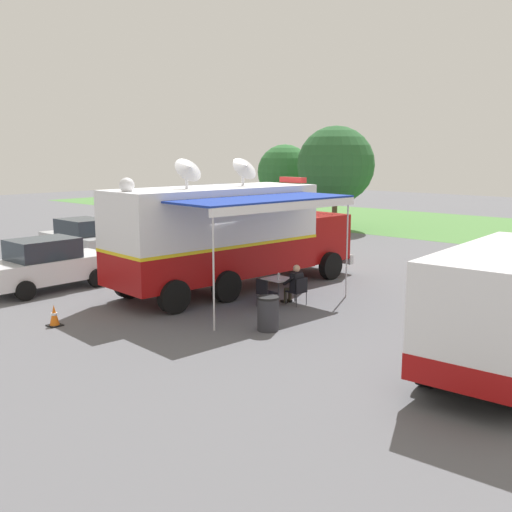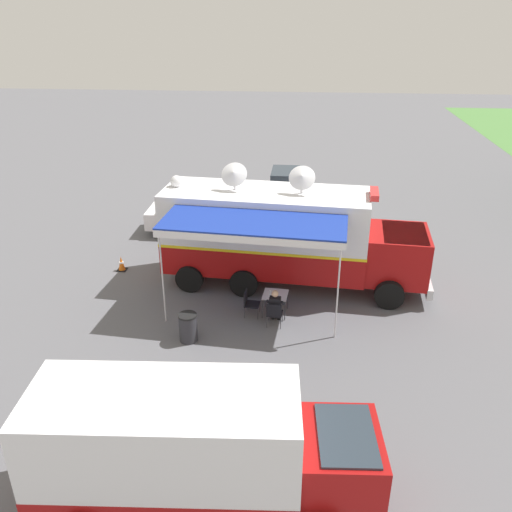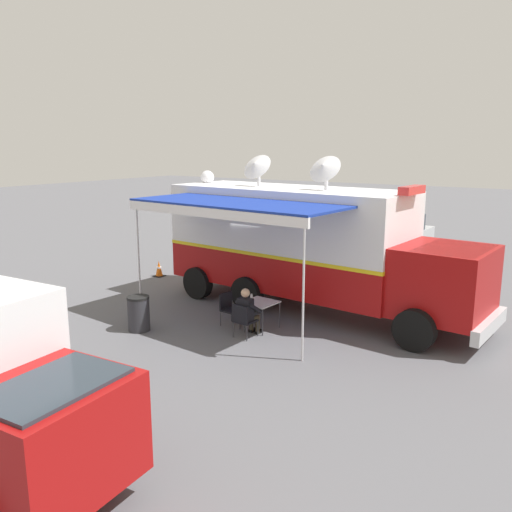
{
  "view_description": "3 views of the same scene",
  "coord_description": "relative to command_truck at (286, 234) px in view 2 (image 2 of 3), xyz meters",
  "views": [
    {
      "loc": [
        14.03,
        -13.37,
        4.62
      ],
      "look_at": [
        2.27,
        -0.46,
        1.56
      ],
      "focal_mm": 41.71,
      "sensor_mm": 36.0,
      "label": 1
    },
    {
      "loc": [
        17.6,
        1.22,
        9.24
      ],
      "look_at": [
        0.95,
        -0.24,
        1.45
      ],
      "focal_mm": 37.26,
      "sensor_mm": 36.0,
      "label": 2
    },
    {
      "loc": [
        13.34,
        7.58,
        4.7
      ],
      "look_at": [
        1.24,
        -0.31,
        1.66
      ],
      "focal_mm": 36.93,
      "sensor_mm": 36.0,
      "label": 3
    }
  ],
  "objects": [
    {
      "name": "support_truck",
      "position": [
        9.8,
        -1.44,
        -0.56
      ],
      "size": [
        2.67,
        6.92,
        2.7
      ],
      "color": "white",
      "rests_on": "ground"
    },
    {
      "name": "trash_bin",
      "position": [
        4.04,
        -2.78,
        -1.49
      ],
      "size": [
        0.57,
        0.57,
        0.91
      ],
      "color": "#2D2D33",
      "rests_on": "ground"
    },
    {
      "name": "seated_responder",
      "position": [
        2.84,
        -0.19,
        -1.3
      ],
      "size": [
        0.69,
        0.58,
        1.25
      ],
      "color": "black",
      "rests_on": "ground"
    },
    {
      "name": "car_far_corner",
      "position": [
        -4.61,
        -4.28,
        -1.07
      ],
      "size": [
        2.03,
        4.21,
        1.76
      ],
      "color": "silver",
      "rests_on": "ground"
    },
    {
      "name": "car_behind_truck",
      "position": [
        -9.04,
        -0.23,
        -1.07
      ],
      "size": [
        4.22,
        2.06,
        1.76
      ],
      "color": "#B2B5BA",
      "rests_on": "ground"
    },
    {
      "name": "command_truck",
      "position": [
        0.0,
        0.0,
        0.0
      ],
      "size": [
        5.34,
        9.66,
        4.53
      ],
      "color": "#9E0F0F",
      "rests_on": "ground"
    },
    {
      "name": "traffic_cone",
      "position": [
        -0.49,
        -6.35,
        -1.67
      ],
      "size": [
        0.36,
        0.36,
        0.58
      ],
      "color": "black",
      "rests_on": "ground"
    },
    {
      "name": "lot_stripe",
      "position": [
        -2.63,
        1.12,
        -1.94
      ],
      "size": [
        0.53,
        4.79,
        0.01
      ],
      "primitive_type": "cube",
      "rotation": [
        0.0,
        0.0,
        -0.09
      ],
      "color": "silver",
      "rests_on": "ground"
    },
    {
      "name": "water_bottle",
      "position": [
        2.38,
        -0.39,
        -1.11
      ],
      "size": [
        0.07,
        0.07,
        0.22
      ],
      "color": "silver",
      "rests_on": "folding_table"
    },
    {
      "name": "folding_chair_at_table",
      "position": [
        3.03,
        -0.21,
        -1.43
      ],
      "size": [
        0.52,
        0.52,
        0.87
      ],
      "color": "black",
      "rests_on": "ground"
    },
    {
      "name": "folding_table",
      "position": [
        2.23,
        -0.23,
        -1.27
      ],
      "size": [
        0.87,
        0.87,
        0.73
      ],
      "color": "silver",
      "rests_on": "ground"
    },
    {
      "name": "folding_chair_beside_table",
      "position": [
        2.41,
        -1.08,
        -1.43
      ],
      "size": [
        0.52,
        0.52,
        0.87
      ],
      "color": "black",
      "rests_on": "ground"
    },
    {
      "name": "ground_plane",
      "position": [
        -0.1,
        -0.74,
        -1.95
      ],
      "size": [
        100.0,
        100.0,
        0.0
      ],
      "primitive_type": "plane",
      "color": "#5B5B60"
    }
  ]
}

